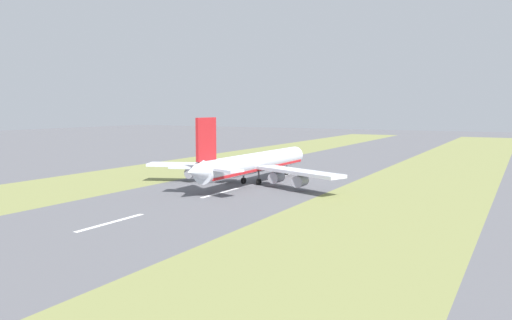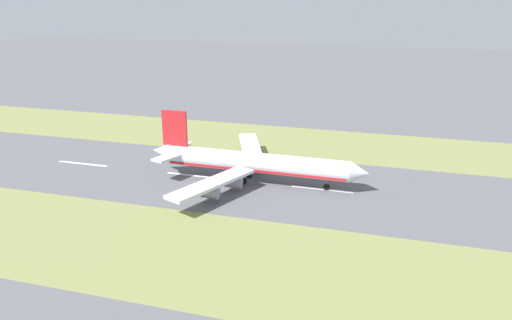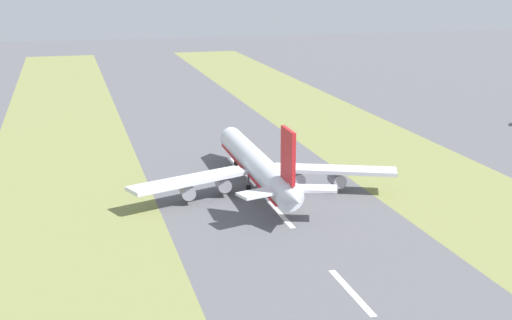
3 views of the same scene
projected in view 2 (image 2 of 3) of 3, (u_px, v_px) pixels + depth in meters
name	position (u px, v px, depth m)	size (l,w,h in m)	color
ground_plane	(241.00, 181.00, 151.03)	(800.00, 800.00, 0.00)	#56565B
grass_median_west	(277.00, 140.00, 191.92)	(40.00, 600.00, 0.01)	olive
grass_median_east	(178.00, 251.00, 110.13)	(40.00, 600.00, 0.01)	olive
centreline_dash_near	(83.00, 164.00, 165.67)	(1.20, 18.00, 0.01)	silver
centreline_dash_mid	(194.00, 176.00, 155.07)	(1.20, 18.00, 0.01)	silver
centreline_dash_far	(322.00, 189.00, 144.46)	(1.20, 18.00, 0.01)	silver
airplane_main_jet	(250.00, 163.00, 148.42)	(64.13, 67.05, 20.20)	silver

